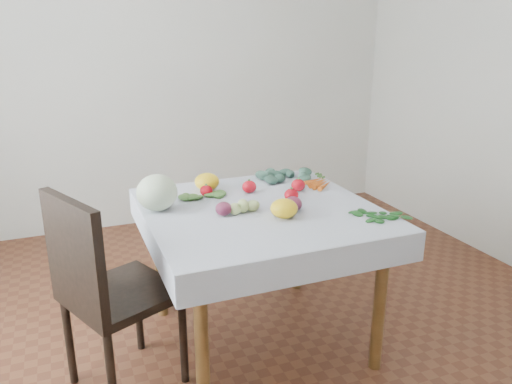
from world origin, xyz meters
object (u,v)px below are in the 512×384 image
cabbage (157,193)px  heirloom_back (207,182)px  table (260,227)px  chair (102,284)px  carrot_bunch (318,183)px

cabbage → heirloom_back: bearing=35.2°
table → heirloom_back: size_ratio=7.33×
table → chair: size_ratio=1.03×
cabbage → carrot_bunch: size_ratio=0.91×
table → cabbage: (-0.48, 0.16, 0.19)m
table → carrot_bunch: bearing=27.1°
table → heirloom_back: 0.44m
table → chair: (-0.79, -0.13, -0.10)m
chair → carrot_bunch: 1.32m
table → carrot_bunch: 0.52m
chair → cabbage: bearing=43.0°
table → cabbage: size_ratio=5.02×
table → carrot_bunch: size_ratio=4.55×
table → chair: bearing=-170.4°
heirloom_back → table: bearing=-67.1°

